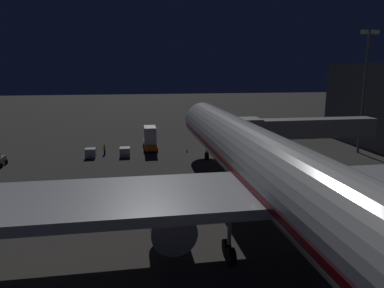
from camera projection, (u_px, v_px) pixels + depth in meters
ground_plane at (229, 187)px, 40.38m from camera, size 320.00×320.00×0.00m
airliner_at_gate at (276, 175)px, 26.60m from camera, size 49.59×64.02×20.17m
jet_bridge at (295, 129)px, 46.91m from camera, size 19.64×3.40×7.09m
apron_floodlight_mast at (365, 84)px, 55.03m from camera, size 2.90×0.50×19.29m
ops_van at (150, 138)px, 58.52m from camera, size 2.36×5.33×4.10m
baggage_container_near_belt at (91, 153)px, 53.96m from camera, size 1.57×1.55×1.42m
baggage_container_mid_row at (125, 152)px, 54.61m from camera, size 1.59×1.77×1.41m
ground_crew_near_nose_gear at (104, 148)px, 56.03m from camera, size 0.40×0.40×1.70m
traffic_cone_nose_port at (213, 150)px, 58.19m from camera, size 0.36×0.36×0.55m
traffic_cone_nose_starboard at (187, 150)px, 57.49m from camera, size 0.36×0.36×0.55m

